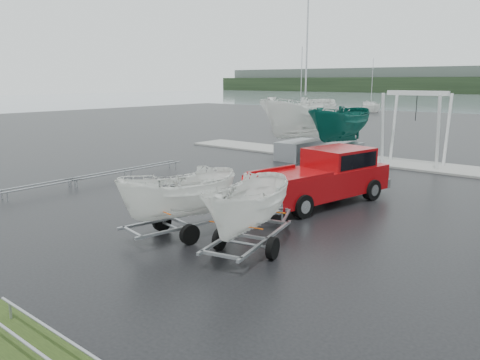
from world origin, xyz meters
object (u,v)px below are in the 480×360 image
(boat_hoist, at_px, (415,118))
(trailer_hitched, at_px, (179,156))
(trailer_parked, at_px, (249,163))
(pickup_truck, at_px, (326,175))

(boat_hoist, bearing_deg, trailer_hitched, -93.69)
(trailer_parked, distance_m, boat_hoist, 16.36)
(trailer_parked, bearing_deg, pickup_truck, 86.65)
(pickup_truck, bearing_deg, trailer_hitched, -90.00)
(trailer_hitched, xyz_separation_m, boat_hoist, (1.07, 16.57, 0.19))
(boat_hoist, bearing_deg, pickup_truck, -88.73)
(trailer_hitched, relative_size, trailer_parked, 0.99)
(trailer_parked, height_order, boat_hoist, trailer_parked)
(trailer_hitched, xyz_separation_m, trailer_parked, (2.43, 0.27, 0.02))
(trailer_hitched, relative_size, boat_hoist, 1.11)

